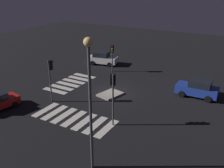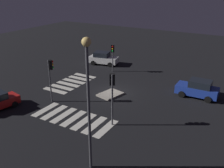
{
  "view_description": "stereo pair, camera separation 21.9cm",
  "coord_description": "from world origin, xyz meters",
  "px_view_note": "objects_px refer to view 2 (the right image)",
  "views": [
    {
      "loc": [
        23.19,
        13.34,
        11.68
      ],
      "look_at": [
        0.0,
        0.0,
        1.0
      ],
      "focal_mm": 41.79,
      "sensor_mm": 36.0,
      "label": 1
    },
    {
      "loc": [
        23.08,
        13.53,
        11.68
      ],
      "look_at": [
        0.0,
        0.0,
        1.0
      ],
      "focal_mm": 41.79,
      "sensor_mm": 36.0,
      "label": 2
    }
  ],
  "objects_px": {
    "car_blue": "(198,89)",
    "car_white": "(103,58)",
    "traffic_light_south": "(113,52)",
    "traffic_light_north": "(112,87)",
    "street_lamp": "(88,86)",
    "traffic_light_east": "(51,70)",
    "traffic_island": "(110,94)"
  },
  "relations": [
    {
      "from": "car_white",
      "to": "traffic_light_north",
      "type": "bearing_deg",
      "value": -66.85
    },
    {
      "from": "traffic_island",
      "to": "car_blue",
      "type": "distance_m",
      "value": 9.38
    },
    {
      "from": "traffic_island",
      "to": "street_lamp",
      "type": "distance_m",
      "value": 13.21
    },
    {
      "from": "street_lamp",
      "to": "traffic_light_east",
      "type": "bearing_deg",
      "value": -125.12
    },
    {
      "from": "traffic_light_north",
      "to": "traffic_light_east",
      "type": "relative_size",
      "value": 1.04
    },
    {
      "from": "traffic_light_south",
      "to": "traffic_light_north",
      "type": "distance_m",
      "value": 14.0
    },
    {
      "from": "traffic_island",
      "to": "traffic_light_south",
      "type": "height_order",
      "value": "traffic_light_south"
    },
    {
      "from": "traffic_light_north",
      "to": "traffic_light_east",
      "type": "xyz_separation_m",
      "value": [
        -0.9,
        -7.61,
        -0.14
      ]
    },
    {
      "from": "traffic_light_east",
      "to": "street_lamp",
      "type": "relative_size",
      "value": 0.5
    },
    {
      "from": "traffic_island",
      "to": "traffic_light_north",
      "type": "distance_m",
      "value": 7.07
    },
    {
      "from": "traffic_island",
      "to": "street_lamp",
      "type": "xyz_separation_m",
      "value": [
        10.81,
        4.92,
        5.79
      ]
    },
    {
      "from": "traffic_light_east",
      "to": "traffic_light_north",
      "type": "bearing_deg",
      "value": -57.87
    },
    {
      "from": "car_blue",
      "to": "traffic_light_north",
      "type": "distance_m",
      "value": 11.07
    },
    {
      "from": "car_white",
      "to": "street_lamp",
      "type": "xyz_separation_m",
      "value": [
        19.94,
        11.59,
        4.97
      ]
    },
    {
      "from": "car_white",
      "to": "traffic_light_east",
      "type": "height_order",
      "value": "traffic_light_east"
    },
    {
      "from": "traffic_light_east",
      "to": "traffic_light_south",
      "type": "bearing_deg",
      "value": 35.83
    },
    {
      "from": "traffic_island",
      "to": "car_blue",
      "type": "relative_size",
      "value": 0.66
    },
    {
      "from": "car_white",
      "to": "street_lamp",
      "type": "distance_m",
      "value": 23.59
    },
    {
      "from": "car_blue",
      "to": "traffic_light_south",
      "type": "relative_size",
      "value": 1.19
    },
    {
      "from": "car_white",
      "to": "street_lamp",
      "type": "height_order",
      "value": "street_lamp"
    },
    {
      "from": "car_blue",
      "to": "traffic_light_east",
      "type": "xyz_separation_m",
      "value": [
        8.65,
        -12.59,
        2.42
      ]
    },
    {
      "from": "traffic_light_north",
      "to": "street_lamp",
      "type": "relative_size",
      "value": 0.53
    },
    {
      "from": "traffic_light_south",
      "to": "traffic_light_north",
      "type": "relative_size",
      "value": 0.81
    },
    {
      "from": "car_blue",
      "to": "car_white",
      "type": "bearing_deg",
      "value": -18.54
    },
    {
      "from": "traffic_island",
      "to": "car_blue",
      "type": "bearing_deg",
      "value": 117.63
    },
    {
      "from": "car_blue",
      "to": "street_lamp",
      "type": "bearing_deg",
      "value": 76.74
    },
    {
      "from": "car_blue",
      "to": "car_white",
      "type": "xyz_separation_m",
      "value": [
        -4.79,
        -14.94,
        -0.02
      ]
    },
    {
      "from": "traffic_island",
      "to": "traffic_light_north",
      "type": "relative_size",
      "value": 0.63
    },
    {
      "from": "traffic_light_east",
      "to": "traffic_island",
      "type": "bearing_deg",
      "value": -6.0
    },
    {
      "from": "traffic_light_east",
      "to": "street_lamp",
      "type": "distance_m",
      "value": 11.56
    },
    {
      "from": "car_blue",
      "to": "car_white",
      "type": "height_order",
      "value": "car_blue"
    },
    {
      "from": "traffic_island",
      "to": "car_white",
      "type": "xyz_separation_m",
      "value": [
        -9.13,
        -6.67,
        0.83
      ]
    }
  ]
}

